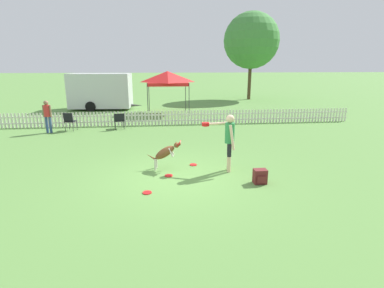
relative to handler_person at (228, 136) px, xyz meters
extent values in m
plane|color=#5B8C42|center=(-1.52, -0.41, -1.07)|extent=(240.00, 240.00, 0.00)
cylinder|color=beige|center=(0.03, -0.12, -0.84)|extent=(0.11, 0.11, 0.48)
cylinder|color=black|center=(0.03, -0.12, -0.40)|extent=(0.12, 0.12, 0.39)
cylinder|color=beige|center=(0.06, 0.08, -0.84)|extent=(0.11, 0.11, 0.48)
cylinder|color=black|center=(0.06, 0.08, -0.40)|extent=(0.12, 0.12, 0.39)
cylinder|color=#2D8447|center=(0.05, -0.02, 0.09)|extent=(0.33, 0.33, 0.60)
sphere|color=beige|center=(0.05, -0.02, 0.51)|extent=(0.24, 0.24, 0.24)
cylinder|color=beige|center=(0.06, -0.23, 0.00)|extent=(0.20, 0.20, 0.72)
cylinder|color=beige|center=(-0.27, 0.25, 0.32)|extent=(0.72, 0.28, 0.14)
cylinder|color=red|center=(-0.61, 0.35, 0.25)|extent=(0.23, 0.23, 0.02)
cylinder|color=red|center=(-0.61, 0.35, 0.28)|extent=(0.23, 0.23, 0.02)
cylinder|color=red|center=(-0.61, 0.35, 0.30)|extent=(0.23, 0.23, 0.02)
cylinder|color=red|center=(-0.61, 0.35, 0.33)|extent=(0.23, 0.23, 0.02)
ellipsoid|color=brown|center=(-1.85, 0.32, -0.54)|extent=(0.75, 0.41, 0.59)
ellipsoid|color=silver|center=(-1.85, 0.32, -0.59)|extent=(0.39, 0.22, 0.29)
sphere|color=brown|center=(-1.49, 0.26, -0.30)|extent=(0.16, 0.16, 0.16)
cone|color=brown|center=(-1.43, 0.24, -0.26)|extent=(0.16, 0.11, 0.14)
cylinder|color=red|center=(-1.43, 0.24, -0.26)|extent=(0.18, 0.25, 0.20)
cone|color=brown|center=(-1.51, 0.31, -0.24)|extent=(0.05, 0.05, 0.07)
cone|color=brown|center=(-1.52, 0.21, -0.24)|extent=(0.05, 0.05, 0.07)
cylinder|color=silver|center=(-2.11, 0.47, -0.90)|extent=(0.06, 0.06, 0.34)
cylinder|color=silver|center=(-2.14, 0.27, -0.90)|extent=(0.06, 0.06, 0.34)
cylinder|color=silver|center=(-1.64, 0.38, -0.51)|extent=(0.17, 0.08, 0.27)
cylinder|color=silver|center=(-1.67, 0.20, -0.51)|extent=(0.17, 0.08, 0.27)
cone|color=brown|center=(-2.27, 0.40, -0.69)|extent=(0.33, 0.12, 0.22)
cylinder|color=red|center=(-1.76, -0.27, -1.06)|extent=(0.23, 0.23, 0.02)
cylinder|color=red|center=(-2.33, -1.40, -1.06)|extent=(0.23, 0.23, 0.02)
cylinder|color=red|center=(-0.95, 0.61, -1.06)|extent=(0.23, 0.23, 0.02)
cube|color=maroon|center=(0.66, -1.06, -0.88)|extent=(0.34, 0.25, 0.39)
cube|color=maroon|center=(0.66, -1.21, -0.92)|extent=(0.24, 0.04, 0.19)
cube|color=silver|center=(-1.52, 7.34, -0.85)|extent=(20.05, 0.04, 0.06)
cube|color=silver|center=(-1.52, 7.34, -0.54)|extent=(20.05, 0.04, 0.06)
cube|color=silver|center=(-9.89, 7.34, -0.70)|extent=(0.09, 0.02, 0.75)
cube|color=silver|center=(-9.71, 7.34, -0.70)|extent=(0.09, 0.02, 0.75)
cube|color=silver|center=(-9.54, 7.34, -0.70)|extent=(0.09, 0.02, 0.75)
cube|color=silver|center=(-9.36, 7.34, -0.70)|extent=(0.09, 0.02, 0.75)
cube|color=silver|center=(-9.19, 7.34, -0.70)|extent=(0.09, 0.02, 0.75)
cube|color=silver|center=(-9.02, 7.34, -0.70)|extent=(0.09, 0.02, 0.75)
cube|color=silver|center=(-8.84, 7.34, -0.70)|extent=(0.09, 0.02, 0.75)
cube|color=silver|center=(-8.67, 7.34, -0.70)|extent=(0.09, 0.02, 0.75)
cube|color=silver|center=(-8.49, 7.34, -0.70)|extent=(0.09, 0.02, 0.75)
cube|color=silver|center=(-8.32, 7.34, -0.70)|extent=(0.09, 0.02, 0.75)
cube|color=silver|center=(-8.14, 7.34, -0.70)|extent=(0.09, 0.02, 0.75)
cube|color=silver|center=(-7.97, 7.34, -0.70)|extent=(0.09, 0.02, 0.75)
cube|color=silver|center=(-7.80, 7.34, -0.70)|extent=(0.09, 0.02, 0.75)
cube|color=silver|center=(-7.62, 7.34, -0.70)|extent=(0.09, 0.02, 0.75)
cube|color=silver|center=(-7.45, 7.34, -0.70)|extent=(0.09, 0.02, 0.75)
cube|color=silver|center=(-7.27, 7.34, -0.70)|extent=(0.09, 0.02, 0.75)
cube|color=silver|center=(-7.10, 7.34, -0.70)|extent=(0.09, 0.02, 0.75)
cube|color=silver|center=(-6.92, 7.34, -0.70)|extent=(0.09, 0.02, 0.75)
cube|color=silver|center=(-6.75, 7.34, -0.70)|extent=(0.09, 0.02, 0.75)
cube|color=silver|center=(-6.58, 7.34, -0.70)|extent=(0.09, 0.02, 0.75)
cube|color=silver|center=(-6.40, 7.34, -0.70)|extent=(0.09, 0.02, 0.75)
cube|color=silver|center=(-6.23, 7.34, -0.70)|extent=(0.09, 0.02, 0.75)
cube|color=silver|center=(-6.05, 7.34, -0.70)|extent=(0.09, 0.02, 0.75)
cube|color=silver|center=(-5.88, 7.34, -0.70)|extent=(0.09, 0.02, 0.75)
cube|color=silver|center=(-5.70, 7.34, -0.70)|extent=(0.09, 0.02, 0.75)
cube|color=silver|center=(-5.53, 7.34, -0.70)|extent=(0.09, 0.02, 0.75)
cube|color=silver|center=(-5.36, 7.34, -0.70)|extent=(0.09, 0.02, 0.75)
cube|color=silver|center=(-5.18, 7.34, -0.70)|extent=(0.09, 0.02, 0.75)
cube|color=silver|center=(-5.01, 7.34, -0.70)|extent=(0.09, 0.02, 0.75)
cube|color=silver|center=(-4.83, 7.34, -0.70)|extent=(0.09, 0.02, 0.75)
cube|color=silver|center=(-4.66, 7.34, -0.70)|extent=(0.09, 0.02, 0.75)
cube|color=silver|center=(-4.48, 7.34, -0.70)|extent=(0.09, 0.02, 0.75)
cube|color=silver|center=(-4.31, 7.34, -0.70)|extent=(0.09, 0.02, 0.75)
cube|color=silver|center=(-4.13, 7.34, -0.70)|extent=(0.09, 0.02, 0.75)
cube|color=silver|center=(-3.96, 7.34, -0.70)|extent=(0.09, 0.02, 0.75)
cube|color=silver|center=(-3.79, 7.34, -0.70)|extent=(0.09, 0.02, 0.75)
cube|color=silver|center=(-3.61, 7.34, -0.70)|extent=(0.09, 0.02, 0.75)
cube|color=silver|center=(-3.44, 7.34, -0.70)|extent=(0.09, 0.02, 0.75)
cube|color=silver|center=(-3.26, 7.34, -0.70)|extent=(0.09, 0.02, 0.75)
cube|color=silver|center=(-3.09, 7.34, -0.70)|extent=(0.09, 0.02, 0.75)
cube|color=silver|center=(-2.91, 7.34, -0.70)|extent=(0.09, 0.02, 0.75)
cube|color=silver|center=(-2.74, 7.34, -0.70)|extent=(0.09, 0.02, 0.75)
cube|color=silver|center=(-2.57, 7.34, -0.70)|extent=(0.09, 0.02, 0.75)
cube|color=silver|center=(-2.39, 7.34, -0.70)|extent=(0.09, 0.02, 0.75)
cube|color=silver|center=(-2.22, 7.34, -0.70)|extent=(0.09, 0.02, 0.75)
cube|color=silver|center=(-2.04, 7.34, -0.70)|extent=(0.09, 0.02, 0.75)
cube|color=silver|center=(-1.87, 7.34, -0.70)|extent=(0.09, 0.02, 0.75)
cube|color=silver|center=(-1.69, 7.34, -0.70)|extent=(0.09, 0.02, 0.75)
cube|color=silver|center=(-1.52, 7.34, -0.70)|extent=(0.09, 0.02, 0.75)
cube|color=silver|center=(-1.35, 7.34, -0.70)|extent=(0.09, 0.02, 0.75)
cube|color=silver|center=(-1.17, 7.34, -0.70)|extent=(0.09, 0.02, 0.75)
cube|color=silver|center=(-1.00, 7.34, -0.70)|extent=(0.09, 0.02, 0.75)
cube|color=silver|center=(-0.82, 7.34, -0.70)|extent=(0.09, 0.02, 0.75)
cube|color=silver|center=(-0.65, 7.34, -0.70)|extent=(0.09, 0.02, 0.75)
cube|color=silver|center=(-0.47, 7.34, -0.70)|extent=(0.09, 0.02, 0.75)
cube|color=silver|center=(-0.30, 7.34, -0.70)|extent=(0.09, 0.02, 0.75)
cube|color=silver|center=(-0.13, 7.34, -0.70)|extent=(0.09, 0.02, 0.75)
cube|color=silver|center=(0.05, 7.34, -0.70)|extent=(0.09, 0.02, 0.75)
cube|color=silver|center=(0.22, 7.34, -0.70)|extent=(0.09, 0.02, 0.75)
cube|color=silver|center=(0.40, 7.34, -0.70)|extent=(0.09, 0.02, 0.75)
cube|color=silver|center=(0.57, 7.34, -0.70)|extent=(0.09, 0.02, 0.75)
cube|color=silver|center=(0.75, 7.34, -0.70)|extent=(0.09, 0.02, 0.75)
cube|color=silver|center=(0.92, 7.34, -0.70)|extent=(0.09, 0.02, 0.75)
cube|color=silver|center=(1.10, 7.34, -0.70)|extent=(0.09, 0.02, 0.75)
cube|color=silver|center=(1.27, 7.34, -0.70)|extent=(0.09, 0.02, 0.75)
cube|color=silver|center=(1.44, 7.34, -0.70)|extent=(0.09, 0.02, 0.75)
cube|color=silver|center=(1.62, 7.34, -0.70)|extent=(0.09, 0.02, 0.75)
cube|color=silver|center=(1.79, 7.34, -0.70)|extent=(0.09, 0.02, 0.75)
cube|color=silver|center=(1.97, 7.34, -0.70)|extent=(0.09, 0.02, 0.75)
cube|color=silver|center=(2.14, 7.34, -0.70)|extent=(0.09, 0.02, 0.75)
cube|color=silver|center=(2.32, 7.34, -0.70)|extent=(0.09, 0.02, 0.75)
cube|color=silver|center=(2.49, 7.34, -0.70)|extent=(0.09, 0.02, 0.75)
cube|color=silver|center=(2.66, 7.34, -0.70)|extent=(0.09, 0.02, 0.75)
cube|color=silver|center=(2.84, 7.34, -0.70)|extent=(0.09, 0.02, 0.75)
cube|color=silver|center=(3.01, 7.34, -0.70)|extent=(0.09, 0.02, 0.75)
cube|color=silver|center=(3.19, 7.34, -0.70)|extent=(0.09, 0.02, 0.75)
cube|color=silver|center=(3.36, 7.34, -0.70)|extent=(0.09, 0.02, 0.75)
cube|color=silver|center=(3.54, 7.34, -0.70)|extent=(0.09, 0.02, 0.75)
cube|color=silver|center=(3.71, 7.34, -0.70)|extent=(0.09, 0.02, 0.75)
cube|color=silver|center=(3.88, 7.34, -0.70)|extent=(0.09, 0.02, 0.75)
cube|color=silver|center=(4.06, 7.34, -0.70)|extent=(0.09, 0.02, 0.75)
cube|color=silver|center=(4.23, 7.34, -0.70)|extent=(0.09, 0.02, 0.75)
cube|color=silver|center=(4.41, 7.34, -0.70)|extent=(0.09, 0.02, 0.75)
cube|color=silver|center=(4.58, 7.34, -0.70)|extent=(0.09, 0.02, 0.75)
cube|color=silver|center=(4.76, 7.34, -0.70)|extent=(0.09, 0.02, 0.75)
cube|color=silver|center=(4.93, 7.34, -0.70)|extent=(0.09, 0.02, 0.75)
cube|color=silver|center=(5.10, 7.34, -0.70)|extent=(0.09, 0.02, 0.75)
cube|color=silver|center=(5.28, 7.34, -0.70)|extent=(0.09, 0.02, 0.75)
cube|color=silver|center=(5.45, 7.34, -0.70)|extent=(0.09, 0.02, 0.75)
cube|color=silver|center=(5.63, 7.34, -0.70)|extent=(0.09, 0.02, 0.75)
cube|color=silver|center=(5.80, 7.34, -0.70)|extent=(0.09, 0.02, 0.75)
cube|color=silver|center=(5.98, 7.34, -0.70)|extent=(0.09, 0.02, 0.75)
cube|color=silver|center=(6.15, 7.34, -0.70)|extent=(0.09, 0.02, 0.75)
cube|color=silver|center=(6.32, 7.34, -0.70)|extent=(0.09, 0.02, 0.75)
cube|color=silver|center=(6.50, 7.34, -0.70)|extent=(0.09, 0.02, 0.75)
cube|color=silver|center=(6.67, 7.34, -0.70)|extent=(0.09, 0.02, 0.75)
cube|color=silver|center=(6.85, 7.34, -0.70)|extent=(0.09, 0.02, 0.75)
cube|color=silver|center=(7.02, 7.34, -0.70)|extent=(0.09, 0.02, 0.75)
cube|color=silver|center=(7.20, 7.34, -0.70)|extent=(0.09, 0.02, 0.75)
cube|color=silver|center=(7.37, 7.34, -0.70)|extent=(0.09, 0.02, 0.75)
cube|color=silver|center=(7.55, 7.34, -0.70)|extent=(0.09, 0.02, 0.75)
cube|color=silver|center=(7.72, 7.34, -0.70)|extent=(0.09, 0.02, 0.75)
cube|color=silver|center=(7.89, 7.34, -0.70)|extent=(0.09, 0.02, 0.75)
cube|color=silver|center=(8.07, 7.34, -0.70)|extent=(0.09, 0.02, 0.75)
cube|color=silver|center=(8.24, 7.34, -0.70)|extent=(0.09, 0.02, 0.75)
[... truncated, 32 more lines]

